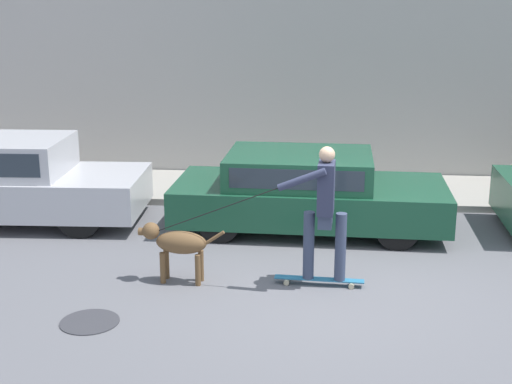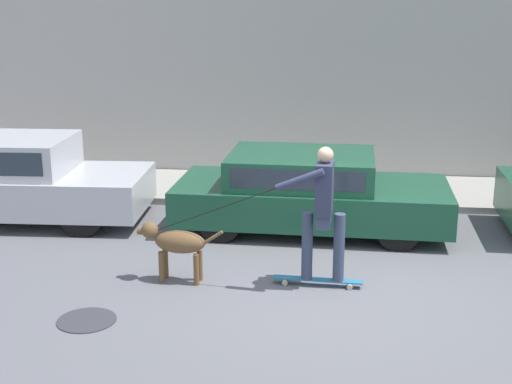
% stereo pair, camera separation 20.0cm
% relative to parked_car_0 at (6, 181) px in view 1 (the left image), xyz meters
% --- Properties ---
extents(ground_plane, '(36.00, 36.00, 0.00)m').
position_rel_parked_car_0_xyz_m(ground_plane, '(5.12, -2.43, -0.65)').
color(ground_plane, slate).
extents(back_wall, '(32.00, 0.30, 4.35)m').
position_rel_parked_car_0_xyz_m(back_wall, '(5.12, 3.33, 1.53)').
color(back_wall, '#B2ADA8').
rests_on(back_wall, ground_plane).
extents(sidewalk_curb, '(30.00, 2.12, 0.11)m').
position_rel_parked_car_0_xyz_m(sidewalk_curb, '(5.12, 2.10, -0.59)').
color(sidewalk_curb, '#A39E93').
rests_on(sidewalk_curb, ground_plane).
extents(parked_car_0, '(4.30, 1.85, 1.34)m').
position_rel_parked_car_0_xyz_m(parked_car_0, '(0.00, 0.00, 0.00)').
color(parked_car_0, black).
rests_on(parked_car_0, ground_plane).
extents(parked_car_1, '(4.20, 1.96, 1.19)m').
position_rel_parked_car_0_xyz_m(parked_car_1, '(4.76, 0.00, -0.06)').
color(parked_car_1, black).
rests_on(parked_car_1, ground_plane).
extents(dog, '(1.11, 0.35, 0.76)m').
position_rel_parked_car_0_xyz_m(dog, '(3.16, -2.28, -0.14)').
color(dog, brown).
rests_on(dog, ground_plane).
extents(skateboarder, '(2.68, 0.56, 1.77)m').
position_rel_parked_car_0_xyz_m(skateboarder, '(4.99, -2.25, 0.36)').
color(skateboarder, beige).
rests_on(skateboarder, ground_plane).
extents(manhole_cover, '(0.66, 0.66, 0.01)m').
position_rel_parked_car_0_xyz_m(manhole_cover, '(2.41, -3.52, -0.65)').
color(manhole_cover, '#38383D').
rests_on(manhole_cover, ground_plane).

